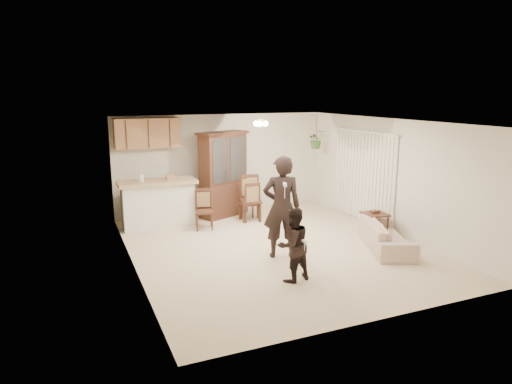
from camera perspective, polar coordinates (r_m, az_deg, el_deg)
name	(u,v)px	position (r m, az deg, el deg)	size (l,w,h in m)	color
floor	(275,247)	(9.21, 2.38, -6.93)	(6.50, 6.50, 0.00)	beige
ceiling	(276,122)	(8.71, 2.53, 8.79)	(5.50, 6.50, 0.02)	silver
wall_back	(222,163)	(11.85, -4.31, 3.63)	(5.50, 0.02, 2.50)	silver
wall_front	(382,233)	(6.19, 15.50, -4.91)	(5.50, 0.02, 2.50)	silver
wall_left	(131,199)	(8.11, -15.38, -0.85)	(0.02, 6.50, 2.50)	silver
wall_right	(390,176)	(10.34, 16.37, 1.88)	(0.02, 6.50, 2.50)	silver
breakfast_bar	(158,206)	(10.68, -12.11, -1.69)	(1.60, 0.55, 1.00)	silver
bar_top	(157,182)	(10.56, -12.25, 1.21)	(1.75, 0.70, 0.08)	tan
upper_cabinets	(147,133)	(11.11, -13.46, 7.16)	(1.50, 0.34, 0.70)	olive
vertical_blinds	(363,176)	(11.04, 13.22, 1.90)	(0.06, 2.30, 2.10)	silver
ceiling_fixture	(260,123)	(9.89, 0.56, 8.64)	(0.36, 0.36, 0.20)	beige
hanging_plant	(316,139)	(11.96, 7.55, 6.53)	(0.43, 0.37, 0.48)	#2F5522
plant_cord	(317,127)	(11.93, 7.60, 8.09)	(0.01, 0.01, 0.65)	black
sofa	(387,230)	(9.42, 16.02, -4.64)	(1.87, 0.73, 0.73)	beige
adult	(282,210)	(8.47, 3.23, -2.31)	(0.66, 0.43, 1.80)	black
child	(293,241)	(7.46, 4.64, -6.17)	(0.66, 0.51, 1.35)	black
china_hutch	(223,175)	(11.33, -4.13, 2.16)	(1.43, 1.02, 2.11)	#371E14
side_table	(375,225)	(10.08, 14.60, -3.97)	(0.53, 0.53, 0.59)	#371E14
chair_bar	(204,218)	(10.41, -6.48, -3.24)	(0.49, 0.49, 0.91)	#371E14
chair_hutch_left	(251,208)	(11.00, -0.65, -2.02)	(0.58, 0.58, 1.10)	#371E14
chair_hutch_right	(249,210)	(11.00, -0.84, -2.23)	(0.44, 0.44, 0.96)	#371E14
controller_adult	(285,185)	(7.90, 3.62, 0.93)	(0.05, 0.17, 0.05)	white
controller_child	(305,241)	(7.23, 6.11, -6.14)	(0.03, 0.11, 0.03)	white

